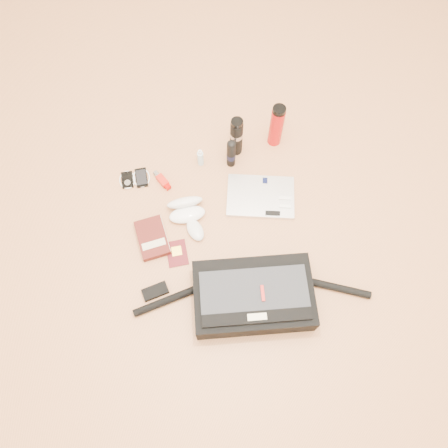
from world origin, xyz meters
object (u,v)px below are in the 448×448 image
at_px(thermos_red, 276,126).
at_px(messenger_bag, 253,296).
at_px(laptop, 261,197).
at_px(thermos_black, 236,136).
at_px(book, 153,238).

bearing_deg(thermos_red, messenger_bag, -117.17).
distance_m(laptop, thermos_black, 0.32).
height_order(messenger_bag, thermos_red, thermos_red).
bearing_deg(thermos_black, messenger_bag, -103.44).
bearing_deg(laptop, thermos_red, 79.72).
height_order(book, thermos_black, thermos_black).
bearing_deg(messenger_bag, laptop, 79.16).
relative_size(book, thermos_red, 0.76).
relative_size(messenger_bag, laptop, 2.66).
bearing_deg(thermos_black, thermos_red, -1.52).
height_order(messenger_bag, book, messenger_bag).
height_order(book, thermos_red, thermos_red).
height_order(messenger_bag, thermos_black, thermos_black).
bearing_deg(messenger_bag, thermos_red, 76.35).
relative_size(laptop, thermos_black, 1.59).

